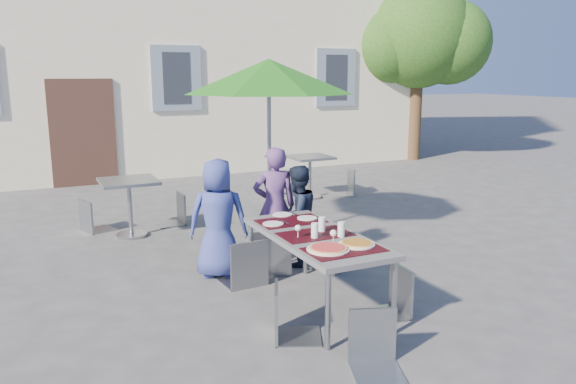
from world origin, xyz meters
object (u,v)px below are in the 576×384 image
bg_chair_r_1 (346,165)px  chair_5 (376,307)px  child_2 (297,216)px  chair_0 (245,234)px  dining_table (315,240)px  bg_chair_l_1 (278,169)px  bg_chair_r_0 (174,191)px  pizza_near_left (328,248)px  chair_3 (287,281)px  pizza_near_right (357,243)px  chair_4 (393,262)px  chair_2 (338,229)px  patio_umbrella (269,78)px  chair_1 (271,223)px  child_0 (218,218)px  child_1 (275,206)px  bg_chair_l_0 (91,197)px  cafe_table_1 (310,168)px  cafe_table_0 (129,196)px

bg_chair_r_1 → chair_5: bearing=-119.3°
child_2 → chair_0: (-0.82, -0.38, -0.03)m
dining_table → bg_chair_l_1: bearing=69.7°
dining_table → bg_chair_r_0: size_ratio=2.04×
pizza_near_left → bg_chair_r_0: bearing=94.4°
bg_chair_l_1 → chair_3: bearing=-113.7°
pizza_near_right → child_2: 1.71m
pizza_near_right → chair_4: 0.47m
dining_table → bg_chair_r_0: bearing=97.1°
child_2 → chair_2: (0.34, -0.40, -0.10)m
chair_2 → patio_umbrella: (-0.23, 1.46, 1.73)m
bg_chair_r_1 → bg_chair_r_0: bearing=-168.9°
chair_0 → chair_3: 1.34m
pizza_near_right → dining_table: bearing=109.8°
chair_3 → patio_umbrella: bearing=69.3°
chair_1 → chair_2: chair_1 is taller
child_0 → chair_2: child_0 is taller
chair_4 → pizza_near_right: bearing=176.4°
bg_chair_r_0 → bg_chair_l_1: bearing=23.6°
chair_3 → bg_chair_r_0: 4.24m
child_1 → pizza_near_right: bearing=104.4°
bg_chair_l_0 → child_1: bearing=-52.9°
cafe_table_1 → chair_4: bearing=-109.0°
chair_0 → chair_4: bearing=-52.9°
chair_3 → cafe_table_0: (-0.67, 3.83, 0.07)m
chair_0 → chair_2: 1.16m
pizza_near_left → pizza_near_right: (0.31, 0.02, -0.00)m
child_2 → cafe_table_1: child_2 is taller
chair_4 → patio_umbrella: patio_umbrella is taller
chair_5 → dining_table: bearing=83.5°
chair_1 → chair_5: size_ratio=1.17×
bg_chair_l_0 → child_2: bearing=-51.6°
chair_3 → child_2: bearing=61.1°
dining_table → bg_chair_l_0: (-1.69, 3.84, -0.17)m
child_2 → bg_chair_l_0: size_ratio=1.36×
patio_umbrella → chair_2: bearing=-80.8°
pizza_near_left → chair_5: 0.82m
child_2 → chair_5: 2.55m
bg_chair_l_1 → dining_table: bearing=-110.3°
chair_0 → patio_umbrella: (0.92, 1.44, 1.65)m
chair_1 → chair_3: 1.66m
dining_table → patio_umbrella: (0.50, 2.26, 1.55)m
child_2 → pizza_near_right: bearing=62.9°
chair_2 → bg_chair_l_0: bg_chair_l_0 is taller
chair_4 → bg_chair_l_1: 5.32m
child_0 → pizza_near_right: bearing=134.9°
child_2 → bg_chair_r_1: bearing=-149.1°
chair_1 → chair_3: size_ratio=1.13×
bg_chair_l_0 → patio_umbrella: bearing=-35.8°
bg_chair_l_0 → bg_chair_r_0: bearing=-5.1°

